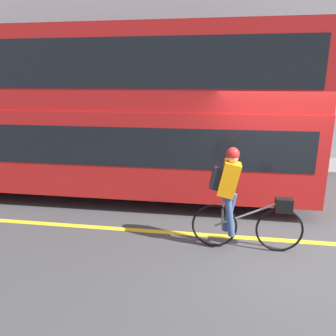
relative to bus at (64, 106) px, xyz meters
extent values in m
plane|color=#424244|center=(4.85, -2.26, -2.08)|extent=(80.00, 80.00, 0.00)
cube|color=yellow|center=(4.85, -1.99, -2.07)|extent=(50.00, 0.14, 0.01)
cube|color=gray|center=(4.85, 3.21, -2.02)|extent=(60.00, 1.84, 0.12)
cube|color=#9E9EA3|center=(4.85, 4.28, 1.57)|extent=(60.00, 0.30, 7.28)
cylinder|color=black|center=(3.50, 0.00, -1.55)|extent=(1.05, 0.30, 1.05)
cube|color=#B21919|center=(0.00, 0.00, -0.87)|extent=(11.29, 2.59, 1.78)
cube|color=black|center=(0.00, 0.00, -0.66)|extent=(10.84, 2.61, 0.78)
cube|color=#B21919|center=(0.00, 0.00, 0.83)|extent=(11.29, 2.49, 1.63)
cube|color=black|center=(0.00, 0.00, 0.92)|extent=(10.84, 2.51, 0.92)
torus|color=black|center=(4.68, -2.38, -1.70)|extent=(0.75, 0.04, 0.75)
torus|color=black|center=(3.64, -2.38, -1.70)|extent=(0.75, 0.04, 0.75)
cylinder|color=slate|center=(4.16, -2.38, -1.46)|extent=(1.04, 0.03, 0.51)
cylinder|color=slate|center=(3.77, -2.38, -1.43)|extent=(0.03, 0.03, 0.55)
cube|color=black|center=(4.71, -2.38, -1.28)|extent=(0.26, 0.16, 0.22)
cube|color=orange|center=(3.84, -2.38, -0.88)|extent=(0.37, 0.32, 0.58)
cube|color=black|center=(3.64, -2.38, -0.86)|extent=(0.21, 0.26, 0.38)
cylinder|color=#384C7A|center=(3.88, -2.29, -1.48)|extent=(0.22, 0.11, 0.67)
cylinder|color=#384C7A|center=(3.88, -2.47, -1.48)|extent=(0.20, 0.11, 0.67)
sphere|color=tan|center=(3.88, -2.38, -0.53)|extent=(0.19, 0.19, 0.19)
sphere|color=red|center=(3.88, -2.38, -0.48)|extent=(0.21, 0.21, 0.21)
camera|label=1|loc=(3.65, -7.38, 0.64)|focal=35.00mm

